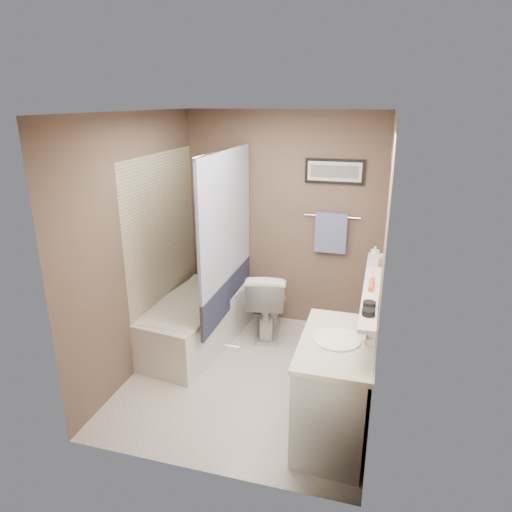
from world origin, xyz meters
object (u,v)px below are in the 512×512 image
(candle_bowl_far, at_px, (369,304))
(glass_jar, at_px, (375,255))
(vanity, at_px, (336,392))
(toilet, at_px, (268,302))
(soap_bottle, at_px, (374,256))
(candle_bowl_near, at_px, (368,312))
(bathtub, at_px, (195,321))
(hair_brush_front, at_px, (372,284))

(candle_bowl_far, xyz_separation_m, glass_jar, (0.00, 1.01, 0.03))
(vanity, distance_m, glass_jar, 1.31)
(toilet, xyz_separation_m, candle_bowl_far, (1.10, -1.45, 0.76))
(toilet, height_order, vanity, vanity)
(toilet, relative_size, candle_bowl_far, 8.41)
(candle_bowl_far, relative_size, soap_bottle, 0.54)
(candle_bowl_near, relative_size, soap_bottle, 0.54)
(bathtub, distance_m, glass_jar, 2.01)
(vanity, xyz_separation_m, candle_bowl_far, (0.19, 0.04, 0.73))
(candle_bowl_near, distance_m, hair_brush_front, 0.51)
(bathtub, bearing_deg, toilet, 39.34)
(toilet, relative_size, candle_bowl_near, 8.41)
(glass_jar, bearing_deg, toilet, 158.31)
(candle_bowl_near, height_order, candle_bowl_far, same)
(toilet, distance_m, soap_bottle, 1.48)
(hair_brush_front, bearing_deg, candle_bowl_far, -90.00)
(vanity, relative_size, glass_jar, 9.00)
(toilet, xyz_separation_m, glass_jar, (1.10, -0.44, 0.79))
(toilet, distance_m, candle_bowl_near, 2.07)
(bathtub, distance_m, candle_bowl_far, 2.24)
(candle_bowl_near, bearing_deg, toilet, 124.82)
(vanity, height_order, candle_bowl_near, candle_bowl_near)
(vanity, distance_m, candle_bowl_near, 0.76)
(hair_brush_front, relative_size, soap_bottle, 1.31)
(toilet, xyz_separation_m, soap_bottle, (1.10, -0.57, 0.82))
(candle_bowl_far, distance_m, soap_bottle, 0.88)
(bathtub, xyz_separation_m, glass_jar, (1.79, -0.01, 0.92))
(glass_jar, bearing_deg, bathtub, 179.72)
(candle_bowl_near, distance_m, soap_bottle, 1.01)
(bathtub, relative_size, candle_bowl_far, 16.67)
(bathtub, height_order, soap_bottle, soap_bottle)
(vanity, xyz_separation_m, candle_bowl_near, (0.19, -0.09, 0.73))
(hair_brush_front, bearing_deg, toilet, 135.73)
(toilet, relative_size, glass_jar, 7.57)
(hair_brush_front, distance_m, glass_jar, 0.63)
(toilet, relative_size, vanity, 0.84)
(vanity, xyz_separation_m, glass_jar, (0.19, 1.05, 0.77))
(glass_jar, bearing_deg, soap_bottle, -90.00)
(bathtub, xyz_separation_m, hair_brush_front, (1.79, -0.64, 0.89))
(vanity, height_order, soap_bottle, soap_bottle)
(bathtub, bearing_deg, glass_jar, 7.11)
(bathtub, xyz_separation_m, vanity, (1.60, -1.06, 0.15))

